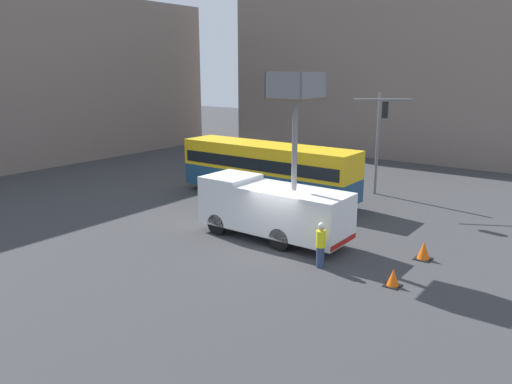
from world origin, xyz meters
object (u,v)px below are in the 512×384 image
(traffic_light_pole, at_px, (380,129))
(road_worker_near_truck, at_px, (321,245))
(city_bus, at_px, (268,167))
(road_worker_directing, at_px, (307,208))
(utility_truck, at_px, (273,205))
(traffic_cone_mid_road, at_px, (393,278))
(traffic_cone_near_truck, at_px, (424,251))

(traffic_light_pole, bearing_deg, road_worker_near_truck, -167.22)
(city_bus, xyz_separation_m, road_worker_directing, (-3.18, -4.66, -1.06))
(city_bus, height_order, road_worker_directing, city_bus)
(road_worker_directing, bearing_deg, traffic_light_pole, -9.98)
(utility_truck, relative_size, road_worker_directing, 4.32)
(traffic_light_pole, bearing_deg, traffic_cone_mid_road, -153.91)
(traffic_cone_near_truck, bearing_deg, city_bus, 68.66)
(traffic_light_pole, bearing_deg, city_bus, 126.43)
(utility_truck, xyz_separation_m, traffic_cone_mid_road, (-1.64, -6.48, -1.32))
(traffic_cone_near_truck, bearing_deg, traffic_cone_mid_road, 179.72)
(city_bus, distance_m, traffic_cone_near_truck, 11.86)
(traffic_light_pole, distance_m, road_worker_near_truck, 12.24)
(city_bus, distance_m, road_worker_near_truck, 11.00)
(utility_truck, distance_m, traffic_cone_mid_road, 6.81)
(city_bus, xyz_separation_m, road_worker_near_truck, (-7.57, -7.92, -0.99))
(city_bus, height_order, road_worker_near_truck, city_bus)
(traffic_light_pole, xyz_separation_m, traffic_cone_near_truck, (-8.20, -5.64, -3.86))
(traffic_light_pole, relative_size, road_worker_near_truck, 3.37)
(city_bus, relative_size, road_worker_near_truck, 6.09)
(traffic_cone_near_truck, bearing_deg, traffic_light_pole, 34.52)
(city_bus, relative_size, traffic_cone_mid_road, 17.17)
(road_worker_near_truck, distance_m, traffic_cone_near_truck, 4.51)
(road_worker_directing, relative_size, traffic_cone_mid_road, 2.65)
(traffic_light_pole, height_order, traffic_cone_mid_road, traffic_light_pole)
(road_worker_directing, bearing_deg, traffic_cone_near_truck, -104.62)
(road_worker_near_truck, xyz_separation_m, road_worker_directing, (4.39, 3.26, -0.07))
(traffic_cone_near_truck, bearing_deg, utility_truck, 104.16)
(traffic_light_pole, xyz_separation_m, traffic_cone_mid_road, (-11.48, -5.62, -3.91))
(road_worker_directing, height_order, traffic_cone_mid_road, road_worker_directing)
(utility_truck, bearing_deg, road_worker_near_truck, -115.57)
(utility_truck, distance_m, road_worker_near_truck, 3.90)
(city_bus, height_order, traffic_light_pole, traffic_light_pole)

